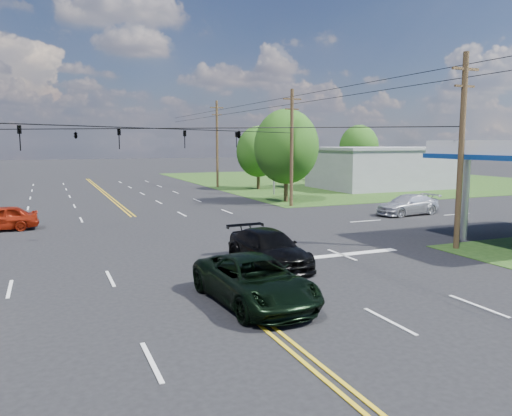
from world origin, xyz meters
name	(u,v)px	position (x,y,z in m)	size (l,w,h in m)	color
ground	(157,237)	(0.00, 12.00, 0.00)	(280.00, 280.00, 0.00)	black
grass_ne	(356,180)	(35.00, 44.00, 0.00)	(46.00, 48.00, 0.03)	#1B3B12
stop_bar	(304,259)	(5.00, 4.00, 0.00)	(10.00, 0.50, 0.02)	silver
retail_ne	(379,169)	(30.00, 32.00, 2.20)	(14.00, 10.00, 4.40)	gray
pole_se	(461,149)	(13.00, 3.00, 4.92)	(1.60, 0.28, 9.50)	#3A2C18
pole_ne	(292,146)	(13.00, 21.00, 4.92)	(1.60, 0.28, 9.50)	#3A2C18
pole_right_far	(217,143)	(13.00, 40.00, 5.17)	(1.60, 0.28, 10.00)	#3A2C18
span_wire_signals	(154,128)	(0.00, 12.00, 6.00)	(26.00, 18.00, 1.13)	black
power_lines	(161,75)	(0.00, 10.00, 8.60)	(26.04, 100.00, 0.64)	black
tree_right_a	(286,147)	(14.00, 24.00, 4.87)	(5.70, 5.70, 8.18)	#3A2C18
tree_right_b	(258,152)	(16.50, 36.00, 4.22)	(4.94, 4.94, 7.09)	#3A2C18
tree_far_r	(359,148)	(34.00, 42.00, 4.54)	(5.32, 5.32, 7.63)	#3A2C18
pickup_dkgreen	(255,281)	(0.50, -0.89, 0.77)	(2.55, 5.53, 1.54)	black
suv_black	(269,248)	(3.01, 3.50, 0.76)	(2.12, 5.22, 1.51)	black
sedan_far	(408,205)	(18.61, 13.36, 0.73)	(2.06, 5.07, 1.47)	silver
polesign_ne	(274,138)	(15.63, 30.00, 5.71)	(1.99, 0.99, 7.44)	#A5A5AA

